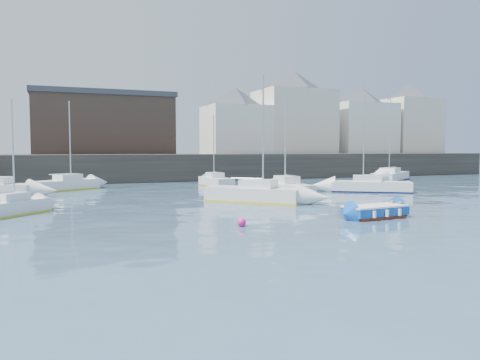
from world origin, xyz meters
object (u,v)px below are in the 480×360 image
object	(u,v)px
buoy_near	(242,226)
sailboat_f	(216,181)
sailboat_a	(8,207)
sailboat_b	(254,194)
sailboat_c	(288,189)
sailboat_h	(65,184)
sailboat_g	(391,176)
buoy_mid	(300,204)
blue_dinghy	(375,211)
sailboat_d	(370,186)
buoy_far	(216,198)

from	to	relation	value
buoy_near	sailboat_f	bearing A→B (deg)	74.35
sailboat_a	sailboat_f	distance (m)	22.37
sailboat_a	sailboat_b	world-z (taller)	sailboat_b
sailboat_c	sailboat_h	bearing A→B (deg)	142.94
sailboat_b	sailboat_g	xyz separation A→B (m)	(23.04, 14.23, -0.02)
sailboat_b	buoy_mid	distance (m)	3.24
sailboat_g	sailboat_h	bearing A→B (deg)	179.70
sailboat_h	buoy_mid	bearing A→B (deg)	-50.05
blue_dinghy	sailboat_g	distance (m)	30.82
sailboat_f	sailboat_g	size ratio (longest dim) A/B	0.73
sailboat_a	sailboat_g	xyz separation A→B (m)	(37.98, 15.34, 0.09)
blue_dinghy	buoy_mid	world-z (taller)	blue_dinghy
sailboat_b	sailboat_f	distance (m)	13.82
sailboat_g	sailboat_c	bearing A→B (deg)	-148.72
sailboat_c	buoy_near	distance (m)	14.38
sailboat_a	sailboat_h	xyz separation A→B (m)	(3.19, 15.52, 0.07)
sailboat_f	buoy_near	world-z (taller)	sailboat_f
sailboat_b	sailboat_f	xyz separation A→B (m)	(1.84, 13.70, -0.07)
sailboat_b	sailboat_h	distance (m)	18.59
sailboat_a	sailboat_d	size ratio (longest dim) A/B	0.76
blue_dinghy	sailboat_f	size ratio (longest dim) A/B	0.53
sailboat_f	buoy_mid	bearing A→B (deg)	-88.56
sailboat_d	sailboat_g	world-z (taller)	sailboat_g
sailboat_a	sailboat_f	world-z (taller)	sailboat_f
sailboat_c	sailboat_f	xyz separation A→B (m)	(-2.06, 11.10, -0.08)
sailboat_b	sailboat_a	bearing A→B (deg)	-175.75
sailboat_h	sailboat_f	bearing A→B (deg)	-3.01
sailboat_d	sailboat_f	bearing A→B (deg)	134.31
sailboat_b	sailboat_c	size ratio (longest dim) A/B	1.17
sailboat_c	buoy_far	world-z (taller)	sailboat_c
sailboat_c	sailboat_h	xyz separation A→B (m)	(-15.65, 11.81, -0.05)
buoy_near	buoy_far	size ratio (longest dim) A/B	1.17
buoy_near	sailboat_d	bearing A→B (deg)	36.72
sailboat_f	buoy_far	distance (m)	10.83
sailboat_h	buoy_near	bearing A→B (deg)	-72.90
sailboat_a	sailboat_d	world-z (taller)	sailboat_d
blue_dinghy	sailboat_f	distance (m)	22.84
sailboat_a	sailboat_f	size ratio (longest dim) A/B	0.91
sailboat_b	buoy_mid	size ratio (longest dim) A/B	23.00
sailboat_c	blue_dinghy	bearing A→B (deg)	-94.81
sailboat_b	sailboat_h	xyz separation A→B (m)	(-11.74, 14.41, -0.05)
buoy_near	buoy_mid	distance (m)	9.56
sailboat_c	sailboat_f	world-z (taller)	sailboat_c
sailboat_c	sailboat_g	bearing A→B (deg)	31.28
sailboat_d	buoy_mid	size ratio (longest dim) A/B	22.35
sailboat_f	sailboat_b	bearing A→B (deg)	-97.64
sailboat_h	buoy_far	xyz separation A→B (m)	(10.12, -10.97, -0.51)
sailboat_g	buoy_mid	bearing A→B (deg)	-141.57
sailboat_f	buoy_near	distance (m)	23.61
sailboat_f	buoy_mid	size ratio (longest dim) A/B	18.53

